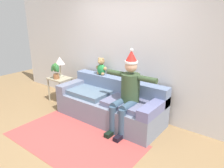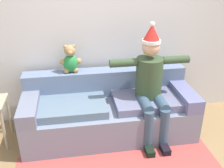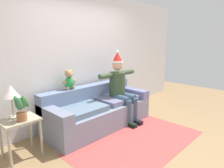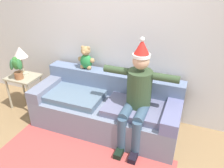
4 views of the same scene
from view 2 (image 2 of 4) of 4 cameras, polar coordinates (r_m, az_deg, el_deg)
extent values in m
cube|color=silver|center=(3.68, -2.09, 12.55)|extent=(7.00, 0.10, 2.70)
cube|color=gray|center=(3.59, -0.59, -7.46)|extent=(2.23, 0.89, 0.44)
cube|color=slate|center=(3.68, -1.40, 0.52)|extent=(2.23, 0.24, 0.36)
cube|color=slate|center=(3.44, -17.40, -4.29)|extent=(0.22, 0.89, 0.18)
cube|color=slate|center=(3.70, 14.93, -1.80)|extent=(0.22, 0.89, 0.18)
cube|color=slate|center=(3.38, -8.94, -4.74)|extent=(0.89, 0.62, 0.10)
cube|color=slate|center=(3.51, 7.64, -3.40)|extent=(0.89, 0.62, 0.10)
cylinder|color=#354A2E|center=(3.40, 8.02, 1.44)|extent=(0.34, 0.34, 0.52)
sphere|color=tan|center=(3.26, 8.44, 7.87)|extent=(0.22, 0.22, 0.22)
cylinder|color=white|center=(3.24, 8.53, 9.16)|extent=(0.23, 0.23, 0.04)
cone|color=red|center=(3.21, 8.66, 11.04)|extent=(0.21, 0.21, 0.20)
sphere|color=white|center=(3.19, 8.78, 12.78)|extent=(0.06, 0.06, 0.06)
cylinder|color=#374F66|center=(3.32, 7.09, -4.17)|extent=(0.14, 0.40, 0.14)
cylinder|color=#374F66|center=(3.30, 7.80, -9.92)|extent=(0.13, 0.13, 0.54)
cube|color=black|center=(3.38, 7.96, -13.86)|extent=(0.10, 0.24, 0.08)
cylinder|color=#374F66|center=(3.38, 10.35, -3.86)|extent=(0.14, 0.40, 0.14)
cylinder|color=#374F66|center=(3.36, 11.10, -9.50)|extent=(0.13, 0.13, 0.54)
cube|color=black|center=(3.44, 11.24, -13.39)|extent=(0.10, 0.24, 0.08)
cylinder|color=#354A2E|center=(3.24, 2.47, 4.61)|extent=(0.34, 0.10, 0.10)
cylinder|color=#354A2E|center=(3.44, 13.69, 5.14)|extent=(0.34, 0.10, 0.10)
ellipsoid|color=#288540|center=(3.53, -8.96, 4.41)|extent=(0.20, 0.16, 0.24)
sphere|color=#A78454|center=(3.47, -9.16, 7.19)|extent=(0.15, 0.15, 0.15)
sphere|color=#A78454|center=(3.42, -9.13, 6.72)|extent=(0.07, 0.07, 0.07)
sphere|color=#A78454|center=(3.46, -10.09, 7.95)|extent=(0.05, 0.05, 0.05)
sphere|color=#A78454|center=(3.46, -8.34, 8.07)|extent=(0.05, 0.05, 0.05)
sphere|color=#A78454|center=(3.52, -10.70, 4.75)|extent=(0.08, 0.08, 0.08)
sphere|color=#A78454|center=(3.54, -9.83, 2.89)|extent=(0.08, 0.08, 0.08)
sphere|color=#A78454|center=(3.52, -7.28, 4.99)|extent=(0.08, 0.08, 0.08)
sphere|color=#A78454|center=(3.54, -7.88, 3.03)|extent=(0.08, 0.08, 0.08)
cylinder|color=tan|center=(3.50, -22.39, -9.31)|extent=(0.04, 0.04, 0.57)
cylinder|color=tan|center=(3.80, -21.37, -6.27)|extent=(0.04, 0.04, 0.57)
camera|label=1|loc=(2.89, 82.53, 1.38)|focal=33.64mm
camera|label=3|loc=(2.15, -89.62, -13.24)|focal=31.90mm
camera|label=4|loc=(1.64, 71.87, 12.37)|focal=35.79mm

